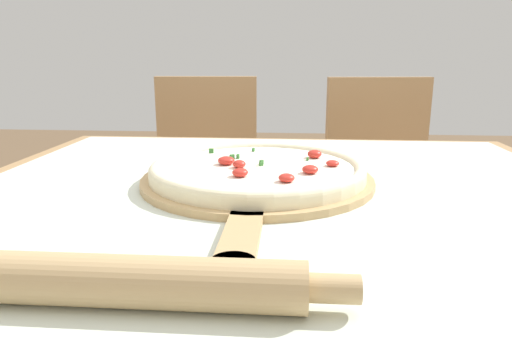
% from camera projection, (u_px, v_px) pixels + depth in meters
% --- Properties ---
extents(dining_table, '(1.14, 1.01, 0.74)m').
position_uv_depth(dining_table, '(277.00, 251.00, 0.79)').
color(dining_table, '#A87F51').
rests_on(dining_table, ground_plane).
extents(towel_cloth, '(1.06, 0.93, 0.00)m').
position_uv_depth(towel_cloth, '(278.00, 190.00, 0.77)').
color(towel_cloth, silver).
rests_on(towel_cloth, dining_table).
extents(pizza_peel, '(0.40, 0.57, 0.01)m').
position_uv_depth(pizza_peel, '(257.00, 182.00, 0.79)').
color(pizza_peel, tan).
rests_on(pizza_peel, towel_cloth).
extents(pizza, '(0.37, 0.37, 0.03)m').
position_uv_depth(pizza, '(258.00, 169.00, 0.80)').
color(pizza, beige).
rests_on(pizza, pizza_peel).
extents(rolling_pin, '(0.43, 0.05, 0.05)m').
position_uv_depth(rolling_pin, '(114.00, 281.00, 0.41)').
color(rolling_pin, tan).
rests_on(rolling_pin, towel_cloth).
extents(chair_left, '(0.43, 0.43, 0.88)m').
position_uv_depth(chair_left, '(206.00, 179.00, 1.70)').
color(chair_left, tan).
rests_on(chair_left, ground_plane).
extents(chair_right, '(0.44, 0.44, 0.88)m').
position_uv_depth(chair_right, '(381.00, 183.00, 1.66)').
color(chair_right, tan).
rests_on(chair_right, ground_plane).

